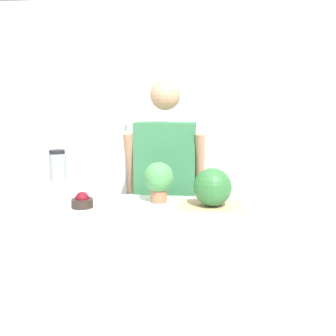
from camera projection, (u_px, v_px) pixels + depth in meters
wall_back at (184, 130)px, 3.88m from camera, size 8.00×0.06×2.60m
counter_island at (167, 278)px, 2.41m from camera, size 1.82×0.64×0.93m
refrigerator at (113, 173)px, 3.67m from camera, size 0.70×0.65×1.79m
person at (165, 192)px, 2.88m from camera, size 0.60×0.27×1.75m
cutting_board at (210, 206)px, 2.36m from camera, size 0.40×0.27×0.01m
watermelon at (213, 187)px, 2.32m from camera, size 0.24×0.24×0.24m
bowl_cherries at (82, 201)px, 2.34m from camera, size 0.14×0.14×0.10m
bowl_cream at (110, 205)px, 2.28m from camera, size 0.15×0.15×0.09m
blender at (58, 179)px, 2.54m from camera, size 0.15×0.15×0.34m
potted_plant at (159, 179)px, 2.45m from camera, size 0.20×0.20×0.27m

